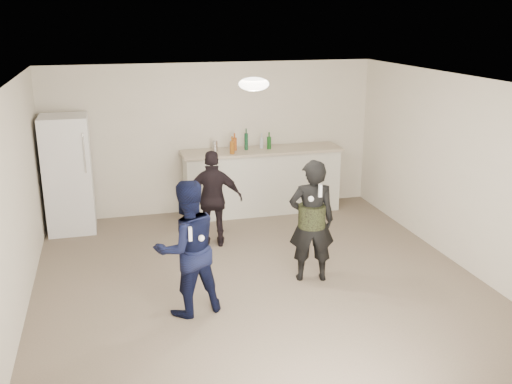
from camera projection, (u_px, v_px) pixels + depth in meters
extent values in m
plane|color=#6B5B4C|center=(260.00, 284.00, 7.14)|extent=(6.00, 6.00, 0.00)
plane|color=silver|center=(261.00, 83.00, 6.40)|extent=(6.00, 6.00, 0.00)
plane|color=beige|center=(213.00, 138.00, 9.54)|extent=(6.00, 0.00, 6.00)
plane|color=beige|center=(373.00, 309.00, 4.00)|extent=(6.00, 0.00, 6.00)
plane|color=beige|center=(13.00, 208.00, 6.10)|extent=(0.00, 6.00, 6.00)
plane|color=beige|center=(463.00, 173.00, 7.45)|extent=(0.00, 6.00, 6.00)
cube|color=beige|center=(262.00, 182.00, 9.64)|extent=(2.60, 0.56, 1.05)
cube|color=#BCA992|center=(262.00, 151.00, 9.48)|extent=(2.68, 0.64, 0.04)
cube|color=white|center=(68.00, 174.00, 8.70)|extent=(0.70, 0.70, 1.80)
cylinder|color=silver|center=(84.00, 153.00, 8.31)|extent=(0.02, 0.02, 0.60)
ellipsoid|color=white|center=(254.00, 84.00, 6.69)|extent=(0.36, 0.36, 0.16)
cylinder|color=#BCBCC1|center=(215.00, 146.00, 9.34)|extent=(0.08, 0.08, 0.17)
imported|color=#0F1641|center=(187.00, 248.00, 6.26)|extent=(0.88, 0.76, 1.55)
imported|color=black|center=(312.00, 221.00, 7.06)|extent=(0.64, 0.48, 1.57)
cylinder|color=#2D3819|center=(312.00, 216.00, 7.04)|extent=(0.34, 0.34, 0.28)
imported|color=black|center=(214.00, 199.00, 8.16)|extent=(0.88, 0.51, 1.41)
cube|color=white|center=(190.00, 234.00, 5.92)|extent=(0.04, 0.04, 0.15)
sphere|color=white|center=(201.00, 238.00, 5.99)|extent=(0.07, 0.07, 0.07)
cube|color=white|center=(320.00, 191.00, 6.69)|extent=(0.04, 0.04, 0.15)
sphere|color=white|center=(311.00, 199.00, 6.73)|extent=(0.07, 0.07, 0.07)
cylinder|color=silver|center=(262.00, 143.00, 9.54)|extent=(0.07, 0.07, 0.17)
cylinder|color=#914F15|center=(232.00, 147.00, 9.15)|extent=(0.08, 0.08, 0.20)
cylinder|color=#A04917|center=(235.00, 144.00, 9.38)|extent=(0.07, 0.07, 0.21)
cylinder|color=#124226|center=(246.00, 142.00, 9.41)|extent=(0.06, 0.06, 0.28)
cylinder|color=#164E19|center=(269.00, 143.00, 9.47)|extent=(0.07, 0.07, 0.21)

